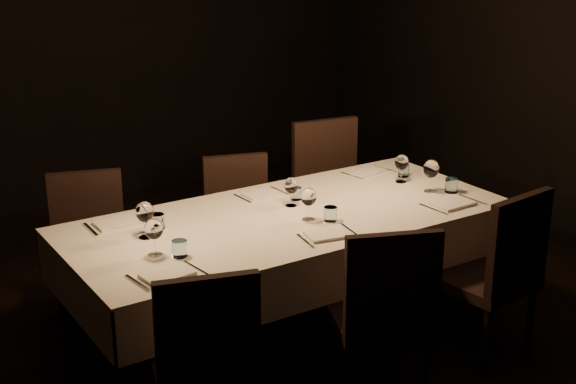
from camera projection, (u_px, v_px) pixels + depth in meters
room at (288, 86)px, 4.28m from camera, size 5.01×6.01×3.01m
dining_table at (288, 228)px, 4.54m from camera, size 2.52×1.12×0.76m
chair_near_left at (205, 354)px, 3.54m from camera, size 0.56×0.56×0.94m
place_setting_near_left at (164, 247)px, 3.88m from camera, size 0.36×0.41×0.19m
chair_near_center at (384, 308)px, 3.93m from camera, size 0.61×0.61×0.97m
place_setting_near_center at (319, 212)px, 4.35m from camera, size 0.35×0.41×0.19m
chair_near_right at (497, 268)px, 4.35m from camera, size 0.53×0.53×0.99m
place_setting_near_right at (442, 183)px, 4.81m from camera, size 0.36×0.42×0.20m
chair_far_left at (89, 241)px, 4.82m from camera, size 0.55×0.55×0.91m
place_setting_far_left at (139, 218)px, 4.25m from camera, size 0.36×0.42×0.20m
chair_far_center at (239, 217)px, 5.25m from camera, size 0.53×0.53×0.89m
place_setting_far_center at (283, 190)px, 4.72m from camera, size 0.31×0.40×0.17m
chair_far_right at (332, 188)px, 5.61m from camera, size 0.56×0.56×1.02m
place_setting_far_right at (392, 167)px, 5.14m from camera, size 0.34×0.40×0.18m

